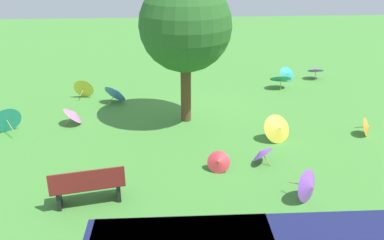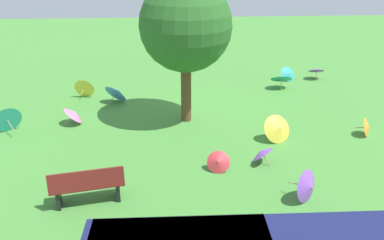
{
  "view_description": "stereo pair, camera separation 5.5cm",
  "coord_description": "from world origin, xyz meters",
  "px_view_note": "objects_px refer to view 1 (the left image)",
  "views": [
    {
      "loc": [
        0.93,
        12.3,
        5.27
      ],
      "look_at": [
        0.22,
        1.77,
        0.6
      ],
      "focal_mm": 36.98,
      "sensor_mm": 36.0,
      "label": 1
    },
    {
      "loc": [
        0.88,
        12.3,
        5.27
      ],
      "look_at": [
        0.22,
        1.77,
        0.6
      ],
      "focal_mm": 36.98,
      "sensor_mm": 36.0,
      "label": 2
    }
  ],
  "objects_px": {
    "parasol_purple_2": "(310,186)",
    "parasol_yellow_1": "(84,88)",
    "parasol_purple_0": "(262,152)",
    "parasol_purple_1": "(315,70)",
    "shade_tree": "(185,26)",
    "parasol_orange_0": "(367,127)",
    "parasol_teal_0": "(6,119)",
    "parasol_teal_2": "(280,77)",
    "parasol_teal_1": "(287,74)",
    "parasol_yellow_0": "(278,128)",
    "parasol_blue_0": "(116,92)",
    "parasol_pink_0": "(74,114)",
    "park_bench": "(88,186)",
    "parasol_red_1": "(219,162)"
  },
  "relations": [
    {
      "from": "parasol_teal_1",
      "to": "parasol_red_1",
      "type": "distance_m",
      "value": 8.14
    },
    {
      "from": "park_bench",
      "to": "parasol_teal_1",
      "type": "xyz_separation_m",
      "value": [
        -6.9,
        -8.34,
        -0.16
      ]
    },
    {
      "from": "parasol_blue_0",
      "to": "parasol_teal_2",
      "type": "xyz_separation_m",
      "value": [
        -6.38,
        -1.14,
        0.05
      ]
    },
    {
      "from": "park_bench",
      "to": "parasol_purple_0",
      "type": "relative_size",
      "value": 2.04
    },
    {
      "from": "parasol_purple_0",
      "to": "parasol_teal_1",
      "type": "bearing_deg",
      "value": -111.54
    },
    {
      "from": "parasol_pink_0",
      "to": "parasol_purple_2",
      "type": "bearing_deg",
      "value": 142.72
    },
    {
      "from": "park_bench",
      "to": "parasol_yellow_1",
      "type": "distance_m",
      "value": 6.99
    },
    {
      "from": "park_bench",
      "to": "parasol_blue_0",
      "type": "xyz_separation_m",
      "value": [
        0.06,
        -6.23,
        -0.07
      ]
    },
    {
      "from": "shade_tree",
      "to": "parasol_purple_1",
      "type": "relative_size",
      "value": 6.01
    },
    {
      "from": "park_bench",
      "to": "parasol_yellow_0",
      "type": "distance_m",
      "value": 5.69
    },
    {
      "from": "park_bench",
      "to": "shade_tree",
      "type": "xyz_separation_m",
      "value": [
        -2.38,
        -4.47,
        2.6
      ]
    },
    {
      "from": "parasol_purple_2",
      "to": "parasol_yellow_1",
      "type": "bearing_deg",
      "value": -48.91
    },
    {
      "from": "parasol_teal_0",
      "to": "parasol_purple_1",
      "type": "xyz_separation_m",
      "value": [
        -11.29,
        -4.55,
        -0.02
      ]
    },
    {
      "from": "parasol_teal_0",
      "to": "parasol_purple_1",
      "type": "bearing_deg",
      "value": -158.05
    },
    {
      "from": "parasol_teal_0",
      "to": "parasol_teal_2",
      "type": "bearing_deg",
      "value": -159.97
    },
    {
      "from": "shade_tree",
      "to": "parasol_purple_2",
      "type": "bearing_deg",
      "value": 117.9
    },
    {
      "from": "parasol_purple_0",
      "to": "parasol_purple_1",
      "type": "relative_size",
      "value": 1.09
    },
    {
      "from": "park_bench",
      "to": "parasol_pink_0",
      "type": "relative_size",
      "value": 2.01
    },
    {
      "from": "parasol_teal_0",
      "to": "parasol_purple_0",
      "type": "bearing_deg",
      "value": 161.79
    },
    {
      "from": "parasol_purple_0",
      "to": "parasol_purple_1",
      "type": "bearing_deg",
      "value": -119.53
    },
    {
      "from": "park_bench",
      "to": "shade_tree",
      "type": "relative_size",
      "value": 0.37
    },
    {
      "from": "parasol_purple_0",
      "to": "parasol_teal_1",
      "type": "relative_size",
      "value": 1.0
    },
    {
      "from": "parasol_teal_0",
      "to": "parasol_blue_0",
      "type": "relative_size",
      "value": 0.86
    },
    {
      "from": "parasol_teal_0",
      "to": "parasol_teal_1",
      "type": "relative_size",
      "value": 1.15
    },
    {
      "from": "parasol_pink_0",
      "to": "parasol_teal_1",
      "type": "height_order",
      "value": "parasol_pink_0"
    },
    {
      "from": "parasol_purple_0",
      "to": "parasol_purple_2",
      "type": "bearing_deg",
      "value": 110.86
    },
    {
      "from": "shade_tree",
      "to": "parasol_pink_0",
      "type": "xyz_separation_m",
      "value": [
        3.59,
        0.08,
        -2.72
      ]
    },
    {
      "from": "parasol_yellow_1",
      "to": "parasol_teal_0",
      "type": "relative_size",
      "value": 0.87
    },
    {
      "from": "parasol_blue_0",
      "to": "parasol_yellow_0",
      "type": "bearing_deg",
      "value": 145.32
    },
    {
      "from": "parasol_pink_0",
      "to": "parasol_yellow_0",
      "type": "distance_m",
      "value": 6.4
    },
    {
      "from": "shade_tree",
      "to": "parasol_orange_0",
      "type": "distance_m",
      "value": 6.24
    },
    {
      "from": "shade_tree",
      "to": "parasol_purple_2",
      "type": "distance_m",
      "value": 5.96
    },
    {
      "from": "parasol_yellow_1",
      "to": "parasol_teal_2",
      "type": "distance_m",
      "value": 7.66
    },
    {
      "from": "parasol_yellow_0",
      "to": "parasol_yellow_1",
      "type": "height_order",
      "value": "parasol_yellow_0"
    },
    {
      "from": "parasol_teal_0",
      "to": "parasol_purple_1",
      "type": "relative_size",
      "value": 1.26
    },
    {
      "from": "parasol_yellow_1",
      "to": "parasol_purple_2",
      "type": "bearing_deg",
      "value": 131.09
    },
    {
      "from": "parasol_yellow_1",
      "to": "parasol_red_1",
      "type": "relative_size",
      "value": 1.25
    },
    {
      "from": "parasol_pink_0",
      "to": "parasol_blue_0",
      "type": "xyz_separation_m",
      "value": [
        -1.14,
        -1.85,
        0.05
      ]
    },
    {
      "from": "parasol_red_1",
      "to": "parasol_teal_1",
      "type": "bearing_deg",
      "value": -118.39
    },
    {
      "from": "parasol_orange_0",
      "to": "parasol_teal_1",
      "type": "relative_size",
      "value": 0.78
    },
    {
      "from": "parasol_teal_0",
      "to": "parasol_red_1",
      "type": "xyz_separation_m",
      "value": [
        -6.17,
        2.75,
        -0.16
      ]
    },
    {
      "from": "shade_tree",
      "to": "parasol_teal_2",
      "type": "relative_size",
      "value": 4.92
    },
    {
      "from": "parasol_orange_0",
      "to": "parasol_blue_0",
      "type": "distance_m",
      "value": 8.48
    },
    {
      "from": "shade_tree",
      "to": "parasol_red_1",
      "type": "bearing_deg",
      "value": 101.12
    },
    {
      "from": "parasol_red_1",
      "to": "parasol_blue_0",
      "type": "relative_size",
      "value": 0.6
    },
    {
      "from": "parasol_yellow_0",
      "to": "parasol_purple_1",
      "type": "relative_size",
      "value": 1.37
    },
    {
      "from": "park_bench",
      "to": "parasol_purple_1",
      "type": "distance_m",
      "value": 11.76
    },
    {
      "from": "park_bench",
      "to": "parasol_orange_0",
      "type": "distance_m",
      "value": 8.3
    },
    {
      "from": "parasol_blue_0",
      "to": "parasol_teal_2",
      "type": "bearing_deg",
      "value": -169.86
    },
    {
      "from": "parasol_teal_1",
      "to": "parasol_yellow_0",
      "type": "bearing_deg",
      "value": 71.04
    }
  ]
}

